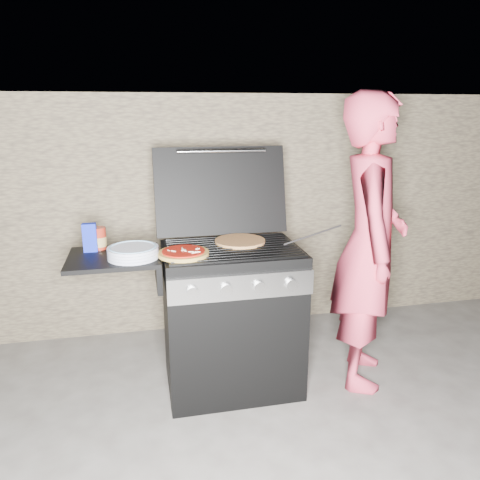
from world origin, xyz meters
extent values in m
plane|color=#504B45|center=(0.00, 0.00, 0.00)|extent=(50.00, 50.00, 0.00)
cube|color=#786A4E|center=(0.00, 1.05, 0.90)|extent=(8.00, 0.35, 1.80)
cylinder|color=#DEA45B|center=(0.07, 0.08, 0.92)|extent=(0.34, 0.34, 0.02)
cylinder|color=maroon|center=(-0.75, 0.15, 0.97)|extent=(0.11, 0.11, 0.13)
cube|color=#0F1EA5|center=(-0.80, 0.11, 0.98)|extent=(0.08, 0.04, 0.16)
cylinder|color=silver|center=(-0.56, -0.07, 0.93)|extent=(0.34, 0.34, 0.06)
imported|color=#D43953|center=(0.84, -0.07, 0.90)|extent=(0.65, 0.77, 1.79)
cylinder|color=black|center=(0.50, 0.00, 0.95)|extent=(0.40, 0.11, 0.08)
camera|label=1|loc=(-0.51, -2.57, 1.69)|focal=35.00mm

